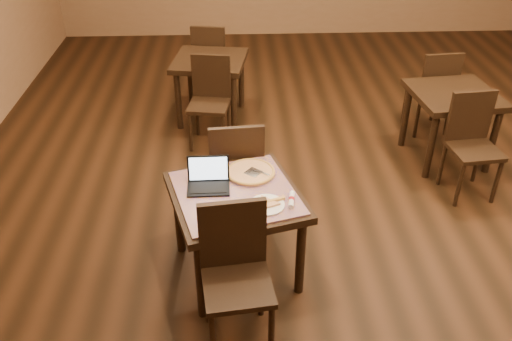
{
  "coord_description": "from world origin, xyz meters",
  "views": [
    {
      "loc": [
        -1.17,
        -4.07,
        3.06
      ],
      "look_at": [
        -1.02,
        -0.65,
        0.85
      ],
      "focal_mm": 38.0,
      "sensor_mm": 36.0,
      "label": 1
    }
  ],
  "objects_px": {
    "other_table_b": "(210,69)",
    "other_table_a_chair_far": "(434,88)",
    "laptop": "(208,179)",
    "other_table_b_chair_near": "(210,95)",
    "chair_main_far": "(236,168)",
    "pizza_pan": "(251,174)",
    "other_table_b_chair_far": "(210,57)",
    "other_table_a": "(453,104)",
    "other_table_a_chair_near": "(472,138)",
    "tiled_table": "(236,203)",
    "chair_main_near": "(235,267)"
  },
  "relations": [
    {
      "from": "other_table_b",
      "to": "other_table_a_chair_far",
      "type": "bearing_deg",
      "value": -2.06
    },
    {
      "from": "other_table_a_chair_far",
      "to": "laptop",
      "type": "bearing_deg",
      "value": 34.79
    },
    {
      "from": "other_table_b_chair_near",
      "to": "chair_main_far",
      "type": "bearing_deg",
      "value": -71.24
    },
    {
      "from": "pizza_pan",
      "to": "other_table_b_chair_far",
      "type": "bearing_deg",
      "value": 97.55
    },
    {
      "from": "pizza_pan",
      "to": "other_table_b_chair_near",
      "type": "bearing_deg",
      "value": 101.19
    },
    {
      "from": "other_table_a_chair_far",
      "to": "other_table_a",
      "type": "bearing_deg",
      "value": 82.8
    },
    {
      "from": "laptop",
      "to": "other_table_b_chair_near",
      "type": "height_order",
      "value": "same"
    },
    {
      "from": "other_table_a_chair_near",
      "to": "other_table_b_chair_far",
      "type": "relative_size",
      "value": 1.02
    },
    {
      "from": "other_table_a_chair_near",
      "to": "other_table_b_chair_far",
      "type": "xyz_separation_m",
      "value": [
        -2.51,
        2.22,
        -0.01
      ]
    },
    {
      "from": "other_table_a_chair_near",
      "to": "other_table_a",
      "type": "bearing_deg",
      "value": 82.8
    },
    {
      "from": "chair_main_far",
      "to": "other_table_b_chair_far",
      "type": "distance_m",
      "value": 2.7
    },
    {
      "from": "tiled_table",
      "to": "other_table_b",
      "type": "bearing_deg",
      "value": 79.71
    },
    {
      "from": "other_table_a_chair_far",
      "to": "other_table_b_chair_far",
      "type": "relative_size",
      "value": 1.02
    },
    {
      "from": "tiled_table",
      "to": "pizza_pan",
      "type": "xyz_separation_m",
      "value": [
        0.12,
        0.24,
        0.11
      ]
    },
    {
      "from": "other_table_a_chair_near",
      "to": "other_table_b",
      "type": "bearing_deg",
      "value": 140.25
    },
    {
      "from": "tiled_table",
      "to": "chair_main_far",
      "type": "bearing_deg",
      "value": 73.31
    },
    {
      "from": "other_table_a_chair_near",
      "to": "other_table_b_chair_far",
      "type": "bearing_deg",
      "value": 132.2
    },
    {
      "from": "tiled_table",
      "to": "other_table_a_chair_near",
      "type": "distance_m",
      "value": 2.47
    },
    {
      "from": "other_table_a_chair_near",
      "to": "other_table_b_chair_near",
      "type": "xyz_separation_m",
      "value": [
        -2.48,
        1.08,
        -0.01
      ]
    },
    {
      "from": "chair_main_near",
      "to": "other_table_a",
      "type": "height_order",
      "value": "chair_main_near"
    },
    {
      "from": "other_table_a_chair_far",
      "to": "other_table_b_chair_near",
      "type": "xyz_separation_m",
      "value": [
        -2.5,
        -0.08,
        -0.01
      ]
    },
    {
      "from": "laptop",
      "to": "chair_main_near",
      "type": "bearing_deg",
      "value": -75.89
    },
    {
      "from": "tiled_table",
      "to": "other_table_a",
      "type": "height_order",
      "value": "other_table_a"
    },
    {
      "from": "tiled_table",
      "to": "other_table_a_chair_near",
      "type": "xyz_separation_m",
      "value": [
        2.22,
        1.07,
        -0.1
      ]
    },
    {
      "from": "other_table_a_chair_far",
      "to": "other_table_b",
      "type": "height_order",
      "value": "other_table_a_chair_far"
    },
    {
      "from": "other_table_b",
      "to": "other_table_b_chair_far",
      "type": "distance_m",
      "value": 0.58
    },
    {
      "from": "pizza_pan",
      "to": "other_table_a_chair_near",
      "type": "bearing_deg",
      "value": 21.47
    },
    {
      "from": "chair_main_near",
      "to": "other_table_b_chair_far",
      "type": "height_order",
      "value": "chair_main_near"
    },
    {
      "from": "chair_main_far",
      "to": "other_table_a_chair_far",
      "type": "bearing_deg",
      "value": -148.9
    },
    {
      "from": "other_table_a_chair_near",
      "to": "other_table_a_chair_far",
      "type": "distance_m",
      "value": 1.16
    },
    {
      "from": "laptop",
      "to": "other_table_b_chair_near",
      "type": "xyz_separation_m",
      "value": [
        -0.06,
        2.05,
        -0.27
      ]
    },
    {
      "from": "chair_main_far",
      "to": "other_table_b_chair_near",
      "type": "bearing_deg",
      "value": -85.02
    },
    {
      "from": "pizza_pan",
      "to": "laptop",
      "type": "bearing_deg",
      "value": -156.36
    },
    {
      "from": "chair_main_near",
      "to": "other_table_a_chair_near",
      "type": "relative_size",
      "value": 1.04
    },
    {
      "from": "pizza_pan",
      "to": "other_table_a",
      "type": "bearing_deg",
      "value": 33.66
    },
    {
      "from": "tiled_table",
      "to": "other_table_b_chair_far",
      "type": "height_order",
      "value": "other_table_b_chair_far"
    },
    {
      "from": "tiled_table",
      "to": "laptop",
      "type": "distance_m",
      "value": 0.27
    },
    {
      "from": "chair_main_far",
      "to": "other_table_b_chair_far",
      "type": "xyz_separation_m",
      "value": [
        -0.29,
        2.68,
        -0.03
      ]
    },
    {
      "from": "other_table_b",
      "to": "other_table_b_chair_near",
      "type": "height_order",
      "value": "other_table_b_chair_near"
    },
    {
      "from": "other_table_a_chair_near",
      "to": "other_table_a_chair_far",
      "type": "bearing_deg",
      "value": 82.8
    },
    {
      "from": "laptop",
      "to": "other_table_b",
      "type": "height_order",
      "value": "laptop"
    },
    {
      "from": "other_table_b_chair_far",
      "to": "other_table_b_chair_near",
      "type": "bearing_deg",
      "value": 100.33
    },
    {
      "from": "laptop",
      "to": "other_table_a_chair_far",
      "type": "relative_size",
      "value": 0.32
    },
    {
      "from": "tiled_table",
      "to": "other_table_a_chair_near",
      "type": "relative_size",
      "value": 1.14
    },
    {
      "from": "laptop",
      "to": "other_table_b_chair_far",
      "type": "xyz_separation_m",
      "value": [
        -0.08,
        3.19,
        -0.27
      ]
    },
    {
      "from": "other_table_a_chair_far",
      "to": "other_table_b",
      "type": "xyz_separation_m",
      "value": [
        -2.51,
        0.49,
        0.07
      ]
    },
    {
      "from": "chair_main_far",
      "to": "other_table_b",
      "type": "height_order",
      "value": "chair_main_far"
    },
    {
      "from": "laptop",
      "to": "other_table_a_chair_far",
      "type": "bearing_deg",
      "value": 40.27
    },
    {
      "from": "laptop",
      "to": "other_table_b_chair_far",
      "type": "bearing_deg",
      "value": 90.73
    },
    {
      "from": "other_table_a_chair_near",
      "to": "chair_main_near",
      "type": "bearing_deg",
      "value": -149.39
    }
  ]
}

